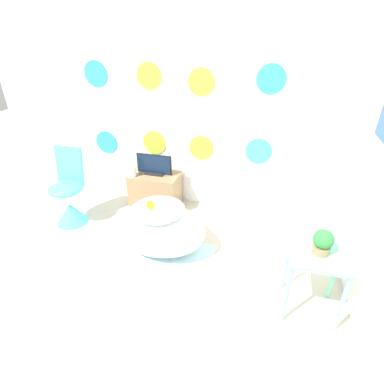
% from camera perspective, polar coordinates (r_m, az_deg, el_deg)
% --- Properties ---
extents(ground_plane, '(12.00, 12.00, 0.00)m').
position_cam_1_polar(ground_plane, '(2.58, -17.76, -23.98)').
color(ground_plane, '#BCB29E').
extents(wall_back_dotted, '(4.71, 0.05, 2.60)m').
position_cam_1_polar(wall_back_dotted, '(3.50, -3.01, 17.41)').
color(wall_back_dotted, white).
rests_on(wall_back_dotted, ground_plane).
extents(rug, '(1.03, 0.71, 0.01)m').
position_cam_1_polar(rug, '(3.03, -6.49, -12.51)').
color(rug, silver).
rests_on(rug, ground_plane).
extents(bathtub, '(0.92, 0.62, 0.50)m').
position_cam_1_polar(bathtub, '(2.99, -6.25, -6.98)').
color(bathtub, white).
rests_on(bathtub, ground_plane).
extents(rubber_duck, '(0.08, 0.09, 0.10)m').
position_cam_1_polar(rubber_duck, '(2.83, -8.00, -2.35)').
color(rubber_duck, yellow).
rests_on(rubber_duck, bathtub).
extents(chair, '(0.38, 0.38, 0.87)m').
position_cam_1_polar(chair, '(3.65, -22.35, -1.51)').
color(chair, '#4CC6DB').
rests_on(chair, ground_plane).
extents(tv_cabinet, '(0.59, 0.38, 0.45)m').
position_cam_1_polar(tv_cabinet, '(3.73, -6.92, 0.36)').
color(tv_cabinet, '#8E704C').
rests_on(tv_cabinet, ground_plane).
extents(tv, '(0.43, 0.12, 0.25)m').
position_cam_1_polar(tv, '(3.58, -7.22, 5.01)').
color(tv, black).
rests_on(tv, tv_cabinet).
extents(vase, '(0.09, 0.09, 0.17)m').
position_cam_1_polar(vase, '(3.58, -11.43, 4.03)').
color(vase, white).
rests_on(vase, tv_cabinet).
extents(side_table, '(0.42, 0.40, 0.58)m').
position_cam_1_polar(side_table, '(2.45, 22.65, -12.66)').
color(side_table, '#72D8B7').
rests_on(side_table, ground_plane).
extents(potted_plant_left, '(0.14, 0.14, 0.19)m').
position_cam_1_polar(potted_plant_left, '(2.32, 23.65, -8.65)').
color(potted_plant_left, '#8C6B4C').
rests_on(potted_plant_left, side_table).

